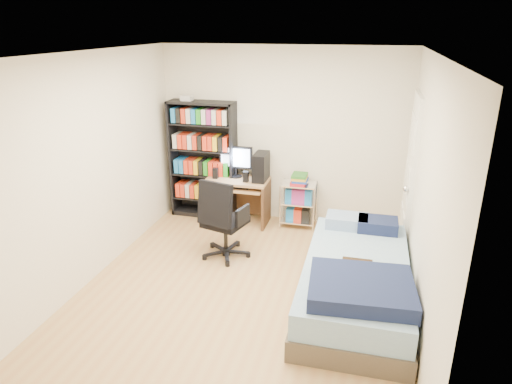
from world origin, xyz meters
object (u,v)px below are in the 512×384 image
(media_shelf, at_px, (203,159))
(computer_desk, at_px, (244,183))
(bed, at_px, (356,281))
(office_chair, at_px, (224,233))

(media_shelf, xyz_separation_m, computer_desk, (0.65, -0.11, -0.28))
(media_shelf, height_order, bed, media_shelf)
(computer_desk, xyz_separation_m, office_chair, (0.05, -1.12, -0.28))
(office_chair, height_order, bed, office_chair)
(media_shelf, bearing_deg, bed, -38.68)
(bed, bearing_deg, computer_desk, 133.72)
(media_shelf, distance_m, office_chair, 1.52)
(media_shelf, height_order, office_chair, media_shelf)
(computer_desk, relative_size, bed, 0.52)
(media_shelf, relative_size, computer_desk, 1.60)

